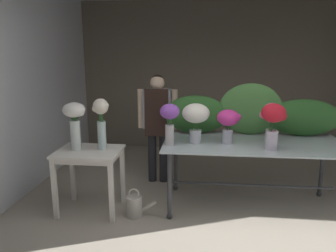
{
  "coord_description": "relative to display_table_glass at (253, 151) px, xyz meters",
  "views": [
    {
      "loc": [
        -0.13,
        -2.37,
        1.86
      ],
      "look_at": [
        -0.53,
        1.31,
        1.02
      ],
      "focal_mm": 34.77,
      "sensor_mm": 36.0,
      "label": 1
    }
  ],
  "objects": [
    {
      "name": "vase_white_roses_tall",
      "position": [
        -2.05,
        -0.31,
        0.39
      ],
      "size": [
        0.26,
        0.26,
        0.55
      ],
      "color": "silver",
      "rests_on": "side_table_white"
    },
    {
      "name": "vase_violet_peonies",
      "position": [
        -0.98,
        -0.21,
        0.42
      ],
      "size": [
        0.22,
        0.22,
        0.48
      ],
      "color": "silver",
      "rests_on": "display_table_glass"
    },
    {
      "name": "florist",
      "position": [
        -1.24,
        0.69,
        0.24
      ],
      "size": [
        0.57,
        0.24,
        1.55
      ],
      "color": "#232328",
      "rests_on": "ground"
    },
    {
      "name": "vase_cream_lisianthus_tall",
      "position": [
        -1.76,
        -0.25,
        0.4
      ],
      "size": [
        0.19,
        0.18,
        0.6
      ],
      "color": "silver",
      "rests_on": "side_table_white"
    },
    {
      "name": "watering_can",
      "position": [
        -1.36,
        -0.39,
        -0.59
      ],
      "size": [
        0.35,
        0.18,
        0.34
      ],
      "color": "#B7B2A8",
      "rests_on": "ground"
    },
    {
      "name": "vase_rosy_dahlias",
      "position": [
        0.2,
        0.05,
        0.4
      ],
      "size": [
        0.26,
        0.23,
        0.47
      ],
      "color": "silver",
      "rests_on": "display_table_glass"
    },
    {
      "name": "display_table_glass",
      "position": [
        0.0,
        0.0,
        0.0
      ],
      "size": [
        2.11,
        1.01,
        0.83
      ],
      "color": "#B0C0C5",
      "rests_on": "ground"
    },
    {
      "name": "vase_crimson_lilies",
      "position": [
        0.15,
        -0.28,
        0.43
      ],
      "size": [
        0.26,
        0.26,
        0.51
      ],
      "color": "silver",
      "rests_on": "display_table_glass"
    },
    {
      "name": "wall_left",
      "position": [
        -2.99,
        0.56,
        0.69
      ],
      "size": [
        0.12,
        4.07,
        2.8
      ],
      "primitive_type": "cube",
      "color": "silver",
      "rests_on": "ground"
    },
    {
      "name": "vase_ivory_ranunculus",
      "position": [
        -0.68,
        -0.08,
        0.42
      ],
      "size": [
        0.32,
        0.32,
        0.46
      ],
      "color": "silver",
      "rests_on": "display_table_glass"
    },
    {
      "name": "ground_plane",
      "position": [
        -0.48,
        0.56,
        -0.71
      ],
      "size": [
        8.69,
        8.69,
        0.0
      ],
      "primitive_type": "plane",
      "color": "#9E9384"
    },
    {
      "name": "wall_back",
      "position": [
        -0.48,
        2.53,
        0.69
      ],
      "size": [
        5.03,
        0.12,
        2.8
      ],
      "primitive_type": "cube",
      "color": "#706656",
      "rests_on": "ground"
    },
    {
      "name": "foliage_backdrop",
      "position": [
        -0.02,
        0.39,
        0.38
      ],
      "size": [
        2.22,
        0.27,
        0.66
      ],
      "color": "#2D6028",
      "rests_on": "display_table_glass"
    },
    {
      "name": "side_table_white",
      "position": [
        -1.91,
        -0.31,
        -0.06
      ],
      "size": [
        0.73,
        0.59,
        0.75
      ],
      "color": "silver",
      "rests_on": "ground"
    },
    {
      "name": "vase_magenta_snapdragons",
      "position": [
        -0.31,
        -0.07,
        0.37
      ],
      "size": [
        0.28,
        0.26,
        0.4
      ],
      "color": "silver",
      "rests_on": "display_table_glass"
    }
  ]
}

